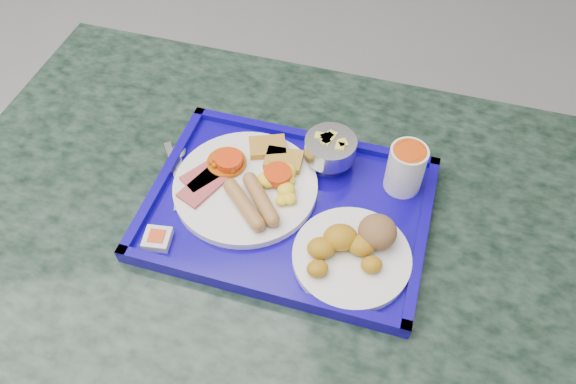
{
  "coord_description": "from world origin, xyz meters",
  "views": [
    {
      "loc": [
        0.9,
        -0.53,
        1.51
      ],
      "look_at": [
        0.95,
        0.03,
        0.8
      ],
      "focal_mm": 35.0,
      "sensor_mm": 36.0,
      "label": 1
    }
  ],
  "objects_px": {
    "tray": "(288,209)",
    "bread_plate": "(354,249)",
    "table": "(278,273)",
    "fruit_bowl": "(330,148)",
    "juice_cup": "(406,167)",
    "main_plate": "(250,183)"
  },
  "relations": [
    {
      "from": "tray",
      "to": "main_plate",
      "type": "bearing_deg",
      "value": 143.1
    },
    {
      "from": "table",
      "to": "fruit_bowl",
      "type": "xyz_separation_m",
      "value": [
        0.1,
        0.1,
        0.25
      ]
    },
    {
      "from": "table",
      "to": "bread_plate",
      "type": "xyz_separation_m",
      "value": [
        0.11,
        -0.1,
        0.22
      ]
    },
    {
      "from": "table",
      "to": "main_plate",
      "type": "xyz_separation_m",
      "value": [
        -0.04,
        0.05,
        0.22
      ]
    },
    {
      "from": "bread_plate",
      "to": "fruit_bowl",
      "type": "height_order",
      "value": "fruit_bowl"
    },
    {
      "from": "fruit_bowl",
      "to": "juice_cup",
      "type": "distance_m",
      "value": 0.13
    },
    {
      "from": "main_plate",
      "to": "fruit_bowl",
      "type": "height_order",
      "value": "fruit_bowl"
    },
    {
      "from": "juice_cup",
      "to": "main_plate",
      "type": "bearing_deg",
      "value": 176.4
    },
    {
      "from": "table",
      "to": "juice_cup",
      "type": "relative_size",
      "value": 15.81
    },
    {
      "from": "tray",
      "to": "bread_plate",
      "type": "height_order",
      "value": "bread_plate"
    },
    {
      "from": "tray",
      "to": "fruit_bowl",
      "type": "distance_m",
      "value": 0.13
    },
    {
      "from": "fruit_bowl",
      "to": "table",
      "type": "bearing_deg",
      "value": -136.22
    },
    {
      "from": "main_plate",
      "to": "bread_plate",
      "type": "relative_size",
      "value": 1.33
    },
    {
      "from": "tray",
      "to": "fruit_bowl",
      "type": "bearing_deg",
      "value": 47.74
    },
    {
      "from": "main_plate",
      "to": "bread_plate",
      "type": "height_order",
      "value": "bread_plate"
    },
    {
      "from": "fruit_bowl",
      "to": "main_plate",
      "type": "bearing_deg",
      "value": -163.27
    },
    {
      "from": "table",
      "to": "bread_plate",
      "type": "bearing_deg",
      "value": -40.51
    },
    {
      "from": "table",
      "to": "main_plate",
      "type": "relative_size",
      "value": 5.64
    },
    {
      "from": "tray",
      "to": "bread_plate",
      "type": "bearing_deg",
      "value": -47.93
    },
    {
      "from": "tray",
      "to": "bread_plate",
      "type": "distance_m",
      "value": 0.14
    },
    {
      "from": "table",
      "to": "juice_cup",
      "type": "height_order",
      "value": "juice_cup"
    },
    {
      "from": "juice_cup",
      "to": "bread_plate",
      "type": "bearing_deg",
      "value": -128.23
    }
  ]
}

